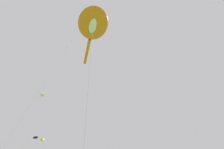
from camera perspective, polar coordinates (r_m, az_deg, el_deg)
name	(u,v)px	position (r m, az deg, el deg)	size (l,w,h in m)	color
big_show_kite	(93,25)	(19.72, -6.21, 15.58)	(5.43, 7.45, 18.93)	orange
small_kite_bird_shape	(35,138)	(34.37, -23.54, -18.35)	(1.91, 1.33, 15.04)	black
small_kite_tiny_distant	(42,94)	(34.36, -21.60, -5.93)	(1.27, 2.65, 21.82)	white
small_kite_streamer_purple	(43,139)	(32.88, -21.29, -18.85)	(4.13, 3.03, 14.73)	yellow
small_kite_box_yellow	(84,21)	(24.81, -9.17, 16.57)	(4.38, 1.32, 23.54)	yellow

